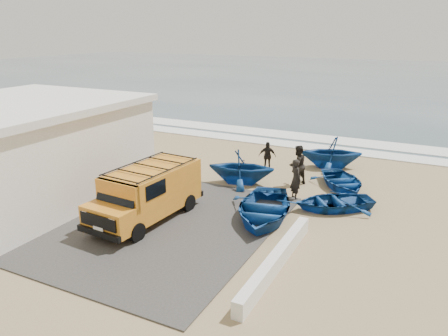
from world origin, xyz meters
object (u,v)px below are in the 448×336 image
at_px(boat_near_right, 334,202).
at_px(fisherman_middle, 297,165).
at_px(boat_mid_left, 241,167).
at_px(boat_mid_right, 342,181).
at_px(fisherman_front, 296,179).
at_px(boat_near_left, 263,208).
at_px(parapet, 276,260).
at_px(boat_far_left, 331,152).
at_px(fisherman_back, 267,156).
at_px(building, 21,149).
at_px(van, 148,191).

height_order(boat_near_right, fisherman_middle, fisherman_middle).
bearing_deg(boat_mid_left, boat_mid_right, -86.12).
distance_m(boat_mid_left, fisherman_front, 3.12).
bearing_deg(boat_near_left, boat_mid_left, 113.40).
xyz_separation_m(parapet, boat_far_left, (-0.99, 11.33, 0.59)).
bearing_deg(boat_mid_left, parapet, -162.14).
distance_m(boat_near_left, fisherman_back, 6.40).
bearing_deg(boat_mid_left, fisherman_middle, -80.86).
distance_m(boat_near_left, fisherman_front, 2.74).
height_order(fisherman_front, fisherman_middle, fisherman_middle).
bearing_deg(boat_near_left, fisherman_back, 96.89).
relative_size(building, boat_near_right, 2.83).
xyz_separation_m(parapet, boat_near_left, (-1.77, 3.33, 0.18)).
bearing_deg(van, parapet, -8.18).
distance_m(parapet, boat_far_left, 11.39).
xyz_separation_m(parapet, van, (-5.87, 1.29, 0.90)).
bearing_deg(fisherman_front, boat_mid_right, -81.35).
distance_m(van, boat_near_right, 7.76).
distance_m(building, boat_near_left, 11.11).
distance_m(building, parapet, 12.68).
distance_m(van, boat_mid_left, 5.71).
bearing_deg(fisherman_back, boat_far_left, 12.59).
relative_size(building, boat_far_left, 2.86).
xyz_separation_m(building, boat_mid_right, (12.79, 7.31, -1.81)).
height_order(boat_near_left, fisherman_back, fisherman_back).
relative_size(parapet, fisherman_middle, 3.05).
relative_size(building, boat_near_left, 2.14).
relative_size(boat_far_left, fisherman_front, 1.77).
relative_size(boat_near_right, fisherman_back, 2.12).
distance_m(boat_far_left, fisherman_front, 5.35).
bearing_deg(boat_far_left, fisherman_back, -75.32).
bearing_deg(fisherman_front, boat_near_right, -149.71).
bearing_deg(fisherman_front, van, 88.66).
distance_m(fisherman_middle, fisherman_back, 2.59).
height_order(boat_near_left, boat_mid_right, boat_near_left).
bearing_deg(boat_near_right, boat_mid_right, 150.23).
height_order(van, fisherman_front, van).
bearing_deg(van, fisherman_front, 49.96).
xyz_separation_m(building, boat_mid_left, (8.19, 5.78, -1.32)).
relative_size(boat_mid_left, boat_far_left, 0.98).
height_order(boat_far_left, fisherman_front, fisherman_front).
height_order(boat_mid_left, fisherman_back, boat_mid_left).
height_order(parapet, boat_near_left, boat_near_left).
xyz_separation_m(building, fisherman_back, (8.56, 8.34, -1.38)).
height_order(building, boat_near_right, building).
bearing_deg(boat_mid_left, fisherman_front, -119.29).
distance_m(boat_far_left, fisherman_back, 3.56).
height_order(building, boat_mid_left, building).
relative_size(van, fisherman_middle, 2.65).
bearing_deg(fisherman_middle, van, -0.80).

